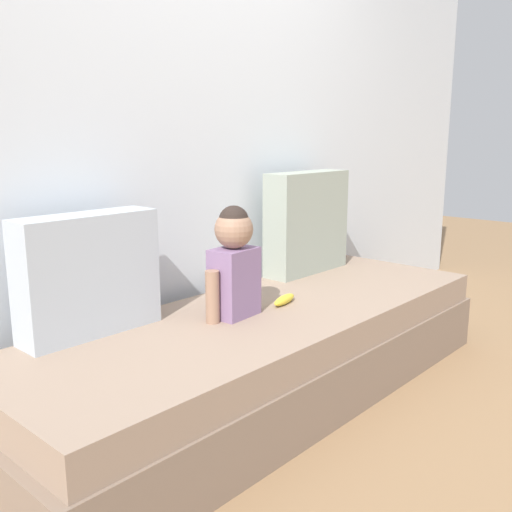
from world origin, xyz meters
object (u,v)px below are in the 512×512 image
Objects in this scene: throw_pillow_left at (89,275)px; throw_pillow_right at (307,222)px; toddler at (234,261)px; banana at (283,299)px; couch at (268,353)px.

throw_pillow_right is (1.35, 0.00, 0.04)m from throw_pillow_left.
throw_pillow_left is at bearing 153.69° from toddler.
banana is at bearing -9.78° from toddler.
toddler is 0.35m from banana.
banana is (-0.56, -0.30, -0.25)m from throw_pillow_right.
throw_pillow_left is 0.87m from banana.
throw_pillow_left is 3.18× the size of banana.
toddler is 2.73× the size of banana.
throw_pillow_right reaches higher than toddler.
toddler reaches higher than banana.
throw_pillow_left is at bearing 155.52° from couch.
couch is 0.25m from banana.
throw_pillow_right is 3.24× the size of banana.
throw_pillow_right is at bearing 0.00° from throw_pillow_left.
throw_pillow_left is 1.35m from throw_pillow_right.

